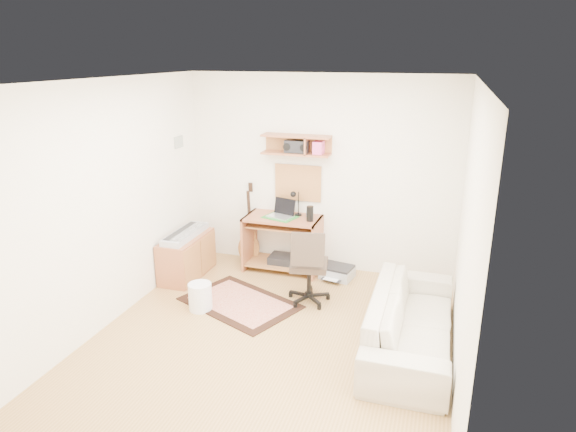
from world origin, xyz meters
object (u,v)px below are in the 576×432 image
(task_chair, at_px, (309,265))
(cabinet, at_px, (187,256))
(desk, at_px, (283,243))
(printer, at_px, (337,272))
(sofa, at_px, (412,312))

(task_chair, relative_size, cabinet, 1.04)
(desk, relative_size, printer, 2.44)
(printer, distance_m, sofa, 1.79)
(task_chair, relative_size, sofa, 0.47)
(printer, height_order, sofa, sofa)
(desk, relative_size, sofa, 0.50)
(desk, distance_m, cabinet, 1.29)
(desk, distance_m, printer, 0.82)
(cabinet, xyz_separation_m, sofa, (2.96, -0.88, 0.11))
(task_chair, relative_size, printer, 2.29)
(task_chair, height_order, printer, task_chair)
(cabinet, height_order, sofa, sofa)
(task_chair, bearing_deg, desk, 116.36)
(cabinet, height_order, printer, cabinet)
(desk, xyz_separation_m, printer, (0.77, -0.05, -0.29))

